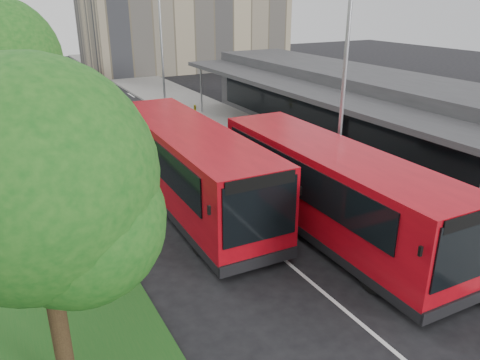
% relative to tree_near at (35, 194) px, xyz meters
% --- Properties ---
extents(ground, '(120.00, 120.00, 0.00)m').
position_rel_tree_near_xyz_m(ground, '(7.01, 2.95, -4.58)').
color(ground, black).
rests_on(ground, ground).
extents(pavement, '(5.00, 80.00, 0.15)m').
position_rel_tree_near_xyz_m(pavement, '(13.01, 22.95, -4.51)').
color(pavement, slate).
rests_on(pavement, ground).
extents(grass_verge, '(5.00, 80.00, 0.10)m').
position_rel_tree_near_xyz_m(grass_verge, '(0.01, 22.95, -4.53)').
color(grass_verge, '#1A4B18').
rests_on(grass_verge, ground).
extents(lane_centre_line, '(0.12, 70.00, 0.01)m').
position_rel_tree_near_xyz_m(lane_centre_line, '(7.01, 17.95, -4.58)').
color(lane_centre_line, silver).
rests_on(lane_centre_line, ground).
extents(kerb_dashes, '(0.12, 56.00, 0.01)m').
position_rel_tree_near_xyz_m(kerb_dashes, '(10.31, 21.95, -4.58)').
color(kerb_dashes, silver).
rests_on(kerb_dashes, ground).
extents(station_building, '(7.70, 26.00, 4.00)m').
position_rel_tree_near_xyz_m(station_building, '(17.87, 10.95, -2.54)').
color(station_building, '#2F2F31').
rests_on(station_building, ground).
extents(tree_near, '(4.44, 4.44, 7.10)m').
position_rel_tree_near_xyz_m(tree_near, '(0.00, 0.00, 0.00)').
color(tree_near, black).
rests_on(tree_near, ground).
extents(lamp_post_near, '(1.44, 0.28, 8.00)m').
position_rel_tree_near_xyz_m(lamp_post_near, '(11.13, 4.95, 0.14)').
color(lamp_post_near, '#95979D').
rests_on(lamp_post_near, pavement).
extents(lamp_post_far, '(1.44, 0.28, 8.00)m').
position_rel_tree_near_xyz_m(lamp_post_far, '(11.13, 24.95, 0.14)').
color(lamp_post_far, '#95979D').
rests_on(lamp_post_far, pavement).
extents(bus_main, '(3.03, 11.07, 3.12)m').
position_rel_tree_near_xyz_m(bus_main, '(9.45, 3.15, -2.98)').
color(bus_main, '#B10914').
rests_on(bus_main, ground).
extents(bus_second, '(3.18, 11.48, 3.23)m').
position_rel_tree_near_xyz_m(bus_second, '(6.02, 7.61, -2.93)').
color(bus_second, '#B10914').
rests_on(bus_second, ground).
extents(litter_bin, '(0.67, 0.67, 1.02)m').
position_rel_tree_near_xyz_m(litter_bin, '(12.89, 12.49, -3.92)').
color(litter_bin, '#3B2018').
rests_on(litter_bin, pavement).
extents(bollard, '(0.20, 0.20, 0.97)m').
position_rel_tree_near_xyz_m(bollard, '(11.59, 20.07, -3.95)').
color(bollard, yellow).
rests_on(bollard, pavement).
extents(car_near, '(2.56, 4.29, 1.37)m').
position_rel_tree_near_xyz_m(car_near, '(8.50, 39.93, -3.90)').
color(car_near, '#570C0E').
rests_on(car_near, ground).
extents(car_far, '(2.11, 4.01, 1.26)m').
position_rel_tree_near_xyz_m(car_far, '(6.23, 48.11, -3.95)').
color(car_far, navy).
rests_on(car_far, ground).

